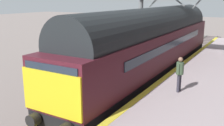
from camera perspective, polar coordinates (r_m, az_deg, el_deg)
name	(u,v)px	position (r m, az deg, el deg)	size (l,w,h in m)	color
ground_plane	(89,121)	(11.64, -5.07, -12.69)	(140.00, 140.00, 0.00)	gray
track_main	(89,120)	(11.62, -5.08, -12.45)	(2.50, 60.00, 0.15)	gray
diesel_locomotive	(153,42)	(17.01, 9.00, 4.64)	(2.74, 19.28, 4.68)	black
signal_post_far	(96,46)	(14.71, -3.62, 3.84)	(0.44, 0.22, 4.05)	gray
waiting_passenger	(180,71)	(12.23, 14.74, -1.75)	(0.36, 0.51, 1.64)	#343340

